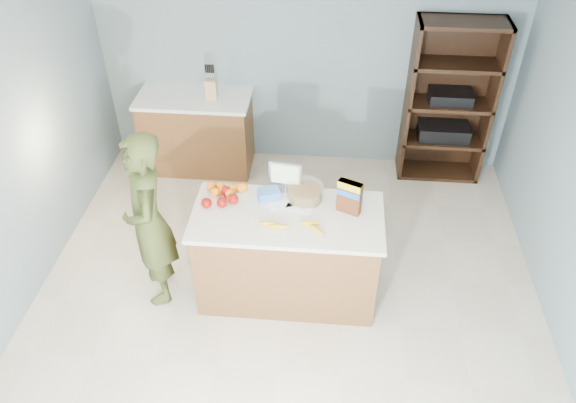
# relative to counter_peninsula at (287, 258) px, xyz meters

# --- Properties ---
(floor) EXTENTS (4.50, 5.00, 0.02)m
(floor) POSITION_rel_counter_peninsula_xyz_m (0.00, -0.30, -0.42)
(floor) COLOR beige
(floor) RESTS_ON ground
(walls) EXTENTS (4.52, 5.02, 2.51)m
(walls) POSITION_rel_counter_peninsula_xyz_m (0.00, -0.30, 1.24)
(walls) COLOR gray
(walls) RESTS_ON ground
(counter_peninsula) EXTENTS (1.56, 0.76, 0.90)m
(counter_peninsula) POSITION_rel_counter_peninsula_xyz_m (0.00, 0.00, 0.00)
(counter_peninsula) COLOR brown
(counter_peninsula) RESTS_ON ground
(back_cabinet) EXTENTS (1.24, 0.62, 0.90)m
(back_cabinet) POSITION_rel_counter_peninsula_xyz_m (-1.20, 1.90, 0.04)
(back_cabinet) COLOR brown
(back_cabinet) RESTS_ON ground
(shelving_unit) EXTENTS (0.90, 0.40, 1.80)m
(shelving_unit) POSITION_rel_counter_peninsula_xyz_m (1.55, 2.05, 0.45)
(shelving_unit) COLOR black
(shelving_unit) RESTS_ON ground
(person) EXTENTS (0.57, 0.69, 1.63)m
(person) POSITION_rel_counter_peninsula_xyz_m (-1.14, -0.09, 0.40)
(person) COLOR #3A441B
(person) RESTS_ON ground
(knife_block) EXTENTS (0.12, 0.10, 0.31)m
(knife_block) POSITION_rel_counter_peninsula_xyz_m (-0.99, 1.88, 0.60)
(knife_block) COLOR tan
(knife_block) RESTS_ON back_cabinet
(envelopes) EXTENTS (0.38, 0.22, 0.00)m
(envelopes) POSITION_rel_counter_peninsula_xyz_m (0.02, 0.11, 0.49)
(envelopes) COLOR white
(envelopes) RESTS_ON counter_peninsula
(bananas) EXTENTS (0.54, 0.18, 0.04)m
(bananas) POSITION_rel_counter_peninsula_xyz_m (0.06, -0.15, 0.50)
(bananas) COLOR gold
(bananas) RESTS_ON counter_peninsula
(apples) EXTENTS (0.30, 0.26, 0.09)m
(apples) POSITION_rel_counter_peninsula_xyz_m (-0.55, 0.10, 0.53)
(apples) COLOR #910C09
(apples) RESTS_ON counter_peninsula
(oranges) EXTENTS (0.36, 0.17, 0.08)m
(oranges) POSITION_rel_counter_peninsula_xyz_m (-0.54, 0.25, 0.52)
(oranges) COLOR orange
(oranges) RESTS_ON counter_peninsula
(blue_carton) EXTENTS (0.21, 0.17, 0.08)m
(blue_carton) POSITION_rel_counter_peninsula_xyz_m (-0.17, 0.21, 0.52)
(blue_carton) COLOR blue
(blue_carton) RESTS_ON counter_peninsula
(salad_bowl) EXTENTS (0.30, 0.30, 0.13)m
(salad_bowl) POSITION_rel_counter_peninsula_xyz_m (0.13, 0.23, 0.54)
(salad_bowl) COLOR #267219
(salad_bowl) RESTS_ON counter_peninsula
(tv) EXTENTS (0.28, 0.12, 0.28)m
(tv) POSITION_rel_counter_peninsula_xyz_m (-0.05, 0.33, 0.64)
(tv) COLOR silver
(tv) RESTS_ON counter_peninsula
(cereal_box) EXTENTS (0.21, 0.15, 0.29)m
(cereal_box) POSITION_rel_counter_peninsula_xyz_m (0.49, 0.09, 0.66)
(cereal_box) COLOR #592B14
(cereal_box) RESTS_ON counter_peninsula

